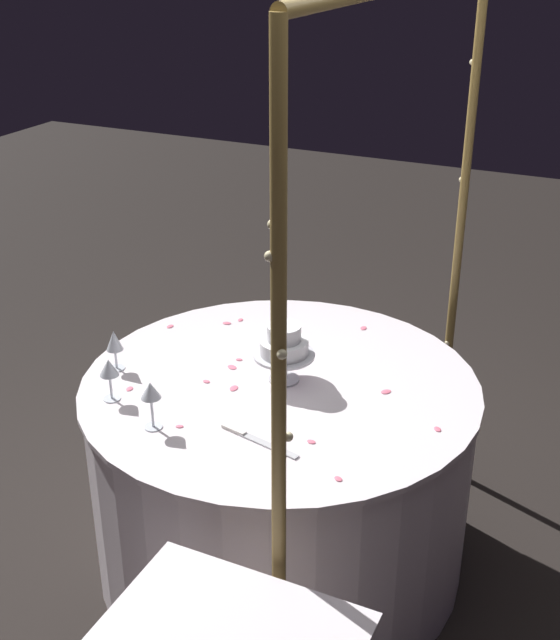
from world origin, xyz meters
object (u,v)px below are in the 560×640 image
at_px(wine_glass_1, 114,342).
at_px(cake_knife, 255,439).
at_px(tiered_cake, 284,346).
at_px(wine_glass_2, 109,369).
at_px(main_table, 280,473).
at_px(wine_glass_0, 151,393).
at_px(decorative_arch, 398,245).

relative_size(wine_glass_1, cake_knife, 0.53).
height_order(tiered_cake, wine_glass_2, tiered_cake).
distance_m(main_table, tiered_cake, 0.53).
relative_size(main_table, tiered_cake, 6.48).
bearing_deg(wine_glass_1, tiered_cake, 107.25).
relative_size(tiered_cake, cake_knife, 0.75).
height_order(main_table, wine_glass_0, wine_glass_0).
bearing_deg(decorative_arch, main_table, -89.86).
relative_size(main_table, wine_glass_1, 9.23).
xyz_separation_m(wine_glass_0, wine_glass_1, (-0.28, -0.34, -0.02)).
height_order(decorative_arch, cake_knife, decorative_arch).
bearing_deg(tiered_cake, main_table, -20.87).
height_order(decorative_arch, wine_glass_0, decorative_arch).
bearing_deg(wine_glass_0, decorative_arch, 124.25).
bearing_deg(main_table, decorative_arch, 90.14).
bearing_deg(wine_glass_2, main_table, 126.53).
height_order(decorative_arch, wine_glass_2, decorative_arch).
distance_m(decorative_arch, wine_glass_1, 1.11).
distance_m(main_table, wine_glass_1, 0.79).
xyz_separation_m(main_table, wine_glass_0, (0.44, -0.25, 0.52)).
bearing_deg(decorative_arch, wine_glass_2, -68.08).
bearing_deg(wine_glass_2, cake_knife, 88.34).
bearing_deg(cake_knife, wine_glass_0, -77.47).
relative_size(decorative_arch, tiered_cake, 9.73).
bearing_deg(tiered_cake, cake_knife, 11.20).
bearing_deg(wine_glass_0, tiered_cake, 150.98).
distance_m(main_table, wine_glass_0, 0.73).
distance_m(wine_glass_2, cake_knife, 0.57).
xyz_separation_m(decorative_arch, wine_glass_2, (0.35, -0.88, -0.47)).
bearing_deg(wine_glass_1, wine_glass_2, 30.82).
relative_size(decorative_arch, wine_glass_0, 12.77).
relative_size(tiered_cake, wine_glass_0, 1.31).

